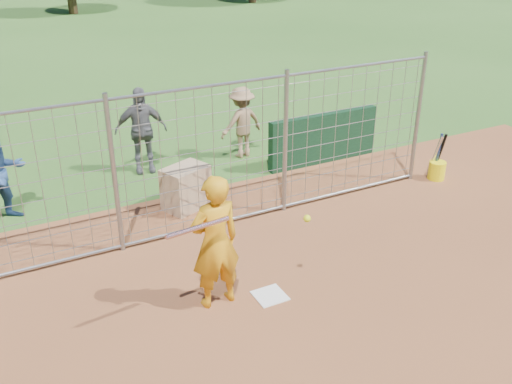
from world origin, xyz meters
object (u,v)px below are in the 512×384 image
bystander_a (1,173)px  bucket_with_bats (437,168)px  bystander_b (141,130)px  equipment_bin (186,188)px  batter (215,243)px  bystander_c (242,122)px

bystander_a → bucket_with_bats: bearing=-36.6°
bystander_b → equipment_bin: size_ratio=2.26×
batter → bystander_c: size_ratio=1.22×
bystander_c → bucket_with_bats: size_ratio=1.62×
bucket_with_bats → equipment_bin: bearing=166.8°
bystander_a → bystander_c: 5.05m
bystander_a → bystander_c: bystander_a is taller
bystander_a → bucket_with_bats: (7.95, -2.18, -0.66)m
batter → bystander_c: bearing=-122.8°
bystander_c → equipment_bin: 2.73m
batter → equipment_bin: (0.69, 2.91, -0.57)m
bucket_with_bats → bystander_c: bearing=135.0°
batter → equipment_bin: batter is taller
bystander_c → bystander_b: bearing=-13.2°
bystander_b → bucket_with_bats: bystander_b is taller
batter → bucket_with_bats: bearing=-165.8°
bystander_c → bucket_with_bats: bystander_c is taller
batter → bystander_b: bearing=-98.7°
bystander_a → bucket_with_bats: bystander_a is taller
bystander_c → bucket_with_bats: bearing=127.1°
batter → bystander_a: (-2.27, 3.91, -0.07)m
bystander_a → bystander_b: bystander_b is taller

